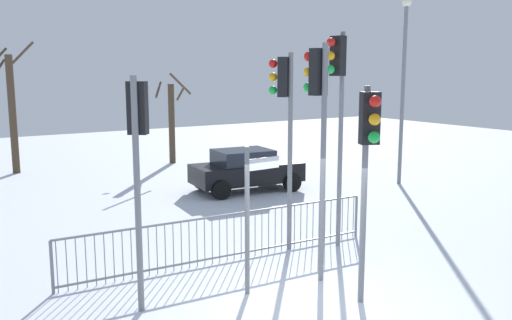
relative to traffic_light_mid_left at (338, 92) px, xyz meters
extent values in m
plane|color=silver|center=(-2.67, -2.32, -3.70)|extent=(60.00, 60.00, 0.00)
cylinder|color=slate|center=(0.14, 0.02, -1.17)|extent=(0.11, 0.11, 5.07)
cube|color=black|center=(-0.03, 0.00, 0.82)|extent=(0.27, 0.35, 0.90)
sphere|color=red|center=(-0.27, -0.04, 1.12)|extent=(0.20, 0.20, 0.20)
sphere|color=orange|center=(-0.27, -0.04, 0.82)|extent=(0.20, 0.20, 0.20)
sphere|color=green|center=(-0.27, -0.04, 0.52)|extent=(0.20, 0.20, 0.20)
cylinder|color=slate|center=(-1.69, -2.71, -1.73)|extent=(0.11, 0.11, 3.94)
cube|color=black|center=(-1.76, -2.86, -0.31)|extent=(0.38, 0.33, 0.90)
sphere|color=red|center=(-1.86, -3.09, -0.01)|extent=(0.20, 0.20, 0.20)
sphere|color=orange|center=(-1.86, -3.09, -0.31)|extent=(0.20, 0.20, 0.20)
sphere|color=green|center=(-1.86, -3.09, -0.61)|extent=(0.20, 0.20, 0.20)
cylinder|color=slate|center=(-1.64, -1.50, -1.34)|extent=(0.11, 0.11, 4.72)
cube|color=black|center=(-1.67, -1.34, 0.47)|extent=(0.35, 0.27, 0.90)
sphere|color=red|center=(-1.71, -1.09, 0.77)|extent=(0.20, 0.20, 0.20)
sphere|color=orange|center=(-1.71, -1.09, 0.47)|extent=(0.20, 0.20, 0.20)
sphere|color=green|center=(-1.71, -1.09, 0.17)|extent=(0.20, 0.20, 0.20)
cylinder|color=slate|center=(-1.02, 0.45, -1.40)|extent=(0.11, 0.11, 4.60)
cube|color=black|center=(-1.13, 0.57, 0.35)|extent=(0.39, 0.38, 0.90)
sphere|color=red|center=(-1.30, 0.75, 0.65)|extent=(0.20, 0.20, 0.20)
sphere|color=orange|center=(-1.30, 0.75, 0.35)|extent=(0.20, 0.20, 0.20)
sphere|color=green|center=(-1.30, 0.75, 0.05)|extent=(0.20, 0.20, 0.20)
cylinder|color=slate|center=(-5.23, -0.91, -1.64)|extent=(0.11, 0.11, 4.12)
cube|color=black|center=(-5.12, -0.78, -0.13)|extent=(0.39, 0.37, 0.90)
sphere|color=red|center=(-4.97, -0.59, 0.17)|extent=(0.20, 0.20, 0.20)
sphere|color=orange|center=(-4.97, -0.59, -0.13)|extent=(0.20, 0.20, 0.20)
sphere|color=green|center=(-4.97, -0.59, -0.43)|extent=(0.20, 0.20, 0.20)
cylinder|color=slate|center=(-3.25, -1.28, -2.29)|extent=(0.09, 0.09, 2.83)
cube|color=white|center=(-2.86, -1.25, -1.23)|extent=(0.70, 0.08, 0.22)
cube|color=slate|center=(-2.68, 0.52, -2.65)|extent=(7.40, 0.37, 0.04)
cube|color=slate|center=(-2.68, 0.52, -3.58)|extent=(7.40, 0.37, 0.04)
cylinder|color=slate|center=(-6.28, 0.68, -3.18)|extent=(0.02, 0.02, 1.05)
cylinder|color=slate|center=(-6.10, 0.67, -3.18)|extent=(0.02, 0.02, 1.05)
cylinder|color=slate|center=(-5.92, 0.66, -3.18)|extent=(0.02, 0.02, 1.05)
cylinder|color=slate|center=(-5.74, 0.66, -3.18)|extent=(0.02, 0.02, 1.05)
cylinder|color=slate|center=(-5.56, 0.65, -3.18)|extent=(0.02, 0.02, 1.05)
cylinder|color=slate|center=(-5.38, 0.64, -3.18)|extent=(0.02, 0.02, 1.05)
cylinder|color=slate|center=(-5.20, 0.63, -3.18)|extent=(0.02, 0.02, 1.05)
cylinder|color=slate|center=(-5.02, 0.62, -3.18)|extent=(0.02, 0.02, 1.05)
cylinder|color=slate|center=(-4.84, 0.62, -3.18)|extent=(0.02, 0.02, 1.05)
cylinder|color=slate|center=(-4.66, 0.61, -3.18)|extent=(0.02, 0.02, 1.05)
cylinder|color=slate|center=(-4.48, 0.60, -3.18)|extent=(0.02, 0.02, 1.05)
cylinder|color=slate|center=(-4.30, 0.59, -3.18)|extent=(0.02, 0.02, 1.05)
cylinder|color=slate|center=(-4.12, 0.58, -3.18)|extent=(0.02, 0.02, 1.05)
cylinder|color=slate|center=(-3.94, 0.58, -3.18)|extent=(0.02, 0.02, 1.05)
cylinder|color=slate|center=(-3.76, 0.57, -3.18)|extent=(0.02, 0.02, 1.05)
cylinder|color=slate|center=(-3.58, 0.56, -3.18)|extent=(0.02, 0.02, 1.05)
cylinder|color=slate|center=(-3.40, 0.55, -3.18)|extent=(0.02, 0.02, 1.05)
cylinder|color=slate|center=(-3.22, 0.54, -3.18)|extent=(0.02, 0.02, 1.05)
cylinder|color=slate|center=(-3.04, 0.53, -3.18)|extent=(0.02, 0.02, 1.05)
cylinder|color=slate|center=(-2.86, 0.53, -3.18)|extent=(0.02, 0.02, 1.05)
cylinder|color=slate|center=(-2.68, 0.52, -3.18)|extent=(0.02, 0.02, 1.05)
cylinder|color=slate|center=(-2.50, 0.51, -3.18)|extent=(0.02, 0.02, 1.05)
cylinder|color=slate|center=(-2.31, 0.50, -3.18)|extent=(0.02, 0.02, 1.05)
cylinder|color=slate|center=(-2.13, 0.49, -3.18)|extent=(0.02, 0.02, 1.05)
cylinder|color=slate|center=(-1.95, 0.49, -3.18)|extent=(0.02, 0.02, 1.05)
cylinder|color=slate|center=(-1.77, 0.48, -3.18)|extent=(0.02, 0.02, 1.05)
cylinder|color=slate|center=(-1.59, 0.47, -3.18)|extent=(0.02, 0.02, 1.05)
cylinder|color=slate|center=(-1.41, 0.46, -3.18)|extent=(0.02, 0.02, 1.05)
cylinder|color=slate|center=(-1.23, 0.45, -3.18)|extent=(0.02, 0.02, 1.05)
cylinder|color=slate|center=(-1.05, 0.45, -3.18)|extent=(0.02, 0.02, 1.05)
cylinder|color=slate|center=(-0.87, 0.44, -3.18)|extent=(0.02, 0.02, 1.05)
cylinder|color=slate|center=(-0.69, 0.43, -3.18)|extent=(0.02, 0.02, 1.05)
cylinder|color=slate|center=(-0.51, 0.42, -3.18)|extent=(0.02, 0.02, 1.05)
cylinder|color=slate|center=(-0.33, 0.41, -3.18)|extent=(0.02, 0.02, 1.05)
cylinder|color=slate|center=(-0.15, 0.41, -3.18)|extent=(0.02, 0.02, 1.05)
cylinder|color=slate|center=(0.03, 0.40, -3.18)|extent=(0.02, 0.02, 1.05)
cylinder|color=slate|center=(0.21, 0.39, -3.18)|extent=(0.02, 0.02, 1.05)
cylinder|color=slate|center=(0.39, 0.38, -3.18)|extent=(0.02, 0.02, 1.05)
cylinder|color=slate|center=(0.57, 0.37, -3.18)|extent=(0.02, 0.02, 1.05)
cylinder|color=slate|center=(0.75, 0.37, -3.18)|extent=(0.02, 0.02, 1.05)
cylinder|color=slate|center=(0.93, 0.36, -3.18)|extent=(0.02, 0.02, 1.05)
cylinder|color=slate|center=(-6.37, 0.68, -3.18)|extent=(0.06, 0.06, 1.05)
cylinder|color=slate|center=(1.02, 0.35, -3.18)|extent=(0.06, 0.06, 1.05)
cube|color=black|center=(1.48, 6.43, -3.06)|extent=(3.95, 2.07, 0.65)
cube|color=#1E232D|center=(1.33, 6.44, -2.51)|extent=(2.04, 1.68, 0.55)
cylinder|color=black|center=(2.91, 7.14, -3.38)|extent=(0.66, 0.28, 0.64)
cylinder|color=black|center=(2.74, 5.45, -3.38)|extent=(0.66, 0.28, 0.64)
cylinder|color=black|center=(0.22, 7.41, -3.38)|extent=(0.66, 0.28, 0.64)
cylinder|color=black|center=(0.05, 5.72, -3.38)|extent=(0.66, 0.28, 0.64)
cylinder|color=slate|center=(6.90, 4.36, -0.45)|extent=(0.14, 0.14, 6.50)
sphere|color=#F2EACC|center=(6.90, 4.36, 2.91)|extent=(0.36, 0.36, 0.36)
cylinder|color=#473828|center=(1.68, 13.25, -1.90)|extent=(0.28, 0.28, 3.59)
cylinder|color=#473828|center=(1.21, 13.56, -0.36)|extent=(0.73, 1.02, 0.71)
cylinder|color=#473828|center=(2.13, 13.21, -0.55)|extent=(0.18, 0.97, 0.67)
cylinder|color=#473828|center=(1.89, 12.68, -0.10)|extent=(1.23, 0.54, 0.97)
cylinder|color=#473828|center=(-4.80, 14.41, -1.29)|extent=(0.29, 0.29, 4.83)
cylinder|color=#473828|center=(-4.27, 14.82, 1.12)|extent=(0.93, 1.17, 1.07)
camera|label=1|loc=(-8.43, -9.70, 0.50)|focal=38.47mm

